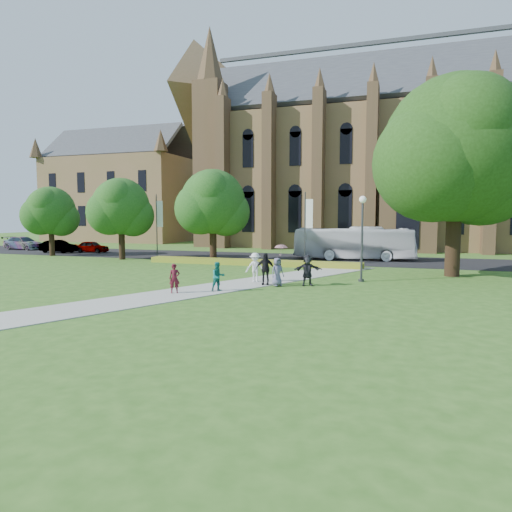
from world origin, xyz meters
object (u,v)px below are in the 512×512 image
(car_0, at_px, (92,247))
(car_2, at_px, (24,243))
(large_tree, at_px, (456,149))
(pedestrian_0, at_px, (174,278))
(tour_coach, at_px, (354,243))
(car_1, at_px, (58,246))
(streetlamp, at_px, (362,228))

(car_0, distance_m, car_2, 10.67)
(large_tree, distance_m, pedestrian_0, 20.15)
(tour_coach, distance_m, car_0, 28.24)
(tour_coach, height_order, car_0, tour_coach)
(large_tree, height_order, car_1, large_tree)
(car_1, height_order, car_2, car_2)
(tour_coach, height_order, pedestrian_0, tour_coach)
(streetlamp, xyz_separation_m, tour_coach, (-2.05, 13.78, -1.76))
(large_tree, xyz_separation_m, car_0, (-35.78, 8.54, -7.71))
(streetlamp, bearing_deg, car_2, 161.01)
(pedestrian_0, bearing_deg, large_tree, 10.44)
(streetlamp, xyz_separation_m, large_tree, (5.50, 4.50, 5.07))
(pedestrian_0, bearing_deg, tour_coach, 42.74)
(car_0, height_order, car_2, car_2)
(streetlamp, distance_m, car_1, 35.44)
(pedestrian_0, bearing_deg, streetlamp, 11.10)
(streetlamp, xyz_separation_m, car_2, (-40.89, 14.07, -2.52))
(tour_coach, bearing_deg, car_0, 87.07)
(streetlamp, relative_size, car_0, 1.41)
(streetlamp, distance_m, car_0, 33.07)
(car_1, distance_m, pedestrian_0, 31.22)
(streetlamp, height_order, pedestrian_0, streetlamp)
(streetlamp, relative_size, pedestrian_0, 3.43)
(car_1, bearing_deg, pedestrian_0, -127.71)
(car_1, height_order, pedestrian_0, pedestrian_0)
(car_2, bearing_deg, large_tree, -97.42)
(car_0, xyz_separation_m, car_2, (-10.62, 1.03, 0.13))
(streetlamp, bearing_deg, large_tree, 39.29)
(tour_coach, height_order, car_2, tour_coach)
(streetlamp, distance_m, car_2, 43.32)
(streetlamp, xyz_separation_m, pedestrian_0, (-8.74, -7.59, -2.49))
(car_1, xyz_separation_m, pedestrian_0, (24.69, -19.10, 0.10))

